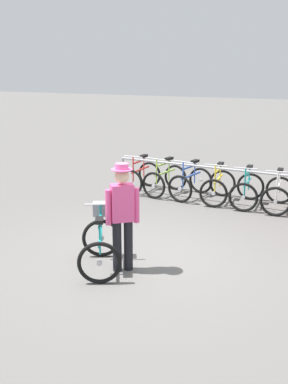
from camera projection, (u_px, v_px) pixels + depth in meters
The scene contains 10 objects.
ground_plane at pixel (142, 258), 7.88m from camera, with size 80.00×80.00×0.00m, color #605E5B.
bike_rack_rail at pixel (206, 173), 10.95m from camera, with size 4.60×0.40×0.88m.
racked_bike_red at pixel (140, 177), 12.04m from camera, with size 0.73×1.13×0.97m.
racked_bike_lime at pixel (165, 180), 11.72m from camera, with size 0.85×1.18×0.97m.
racked_bike_blue at pixel (191, 183), 11.39m from camera, with size 0.85×1.20×0.97m.
racked_bike_yellow at pixel (218, 186), 11.07m from camera, with size 0.73×1.15×0.98m.
racked_bike_teal at pixel (247, 190), 10.75m from camera, with size 0.72×1.11×0.97m.
racked_bike_white at pixel (278, 194), 10.43m from camera, with size 0.72×1.14×0.97m.
featured_bicycle at pixel (101, 241), 7.43m from camera, with size 1.08×1.26×0.97m.
person_with_featured_bike at pixel (122, 213), 7.18m from camera, with size 0.43×0.38×1.72m.
Camera 1 is at (3.02, -6.65, 3.14)m, focal length 43.83 mm.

